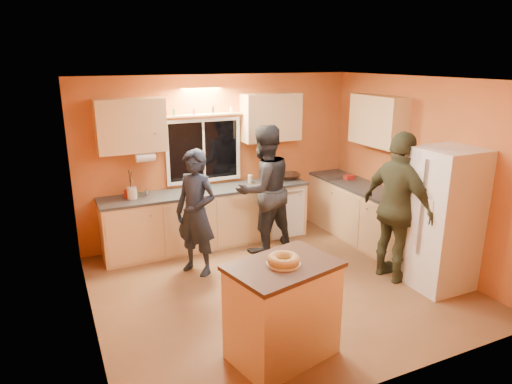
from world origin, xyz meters
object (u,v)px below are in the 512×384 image
refrigerator (443,219)px  island (283,310)px  person_right (398,208)px  person_left (196,213)px  person_center (264,190)px

refrigerator → island: refrigerator is taller
refrigerator → person_right: size_ratio=0.91×
refrigerator → island: (-2.51, -0.46, -0.40)m
person_left → person_right: size_ratio=0.87×
person_left → person_right: (2.30, -1.27, 0.13)m
island → refrigerator: bearing=-2.6°
person_center → person_right: size_ratio=0.97×
person_center → person_right: person_right is taller
person_center → person_right: bearing=116.8°
person_left → person_center: (1.15, 0.29, 0.11)m
refrigerator → person_center: size_ratio=0.94×
island → person_right: 2.33m
refrigerator → person_right: (-0.39, 0.38, 0.09)m
island → person_left: bearing=82.0°
person_left → person_right: bearing=26.2°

